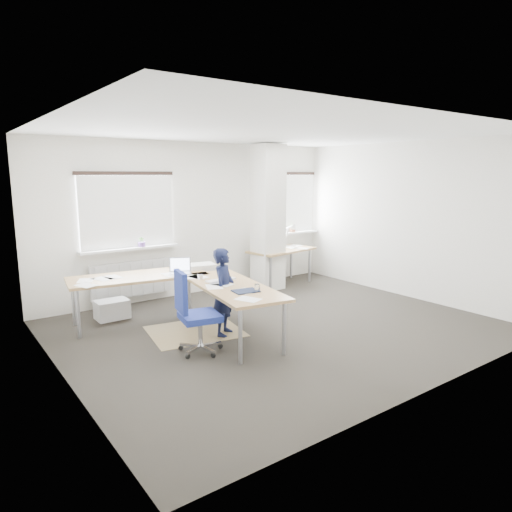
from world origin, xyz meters
TOP-DOWN VIEW (x-y plane):
  - ground at (0.00, 0.00)m, footprint 6.00×6.00m
  - room_shell at (0.18, 0.45)m, footprint 6.04×5.04m
  - floor_mat at (-1.10, 0.55)m, footprint 1.42×1.26m
  - white_crate at (-1.85, 1.84)m, footprint 0.49×0.34m
  - desk_main at (-1.11, 0.74)m, footprint 2.40×2.94m
  - desk_side at (1.72, 2.03)m, footprint 1.49×0.92m
  - task_chair at (-1.45, -0.17)m, footprint 0.59×0.58m
  - person at (-0.81, 0.20)m, footprint 0.53×0.51m

SIDE VIEW (x-z plane):
  - ground at x=0.00m, z-range 0.00..0.00m
  - floor_mat at x=-1.10m, z-range 0.00..0.01m
  - white_crate at x=-1.85m, z-range 0.00..0.29m
  - task_chair at x=-1.45m, z-range -0.24..0.83m
  - person at x=-0.81m, z-range 0.00..1.23m
  - desk_side at x=1.72m, z-range 0.08..1.29m
  - desk_main at x=-1.11m, z-range 0.21..1.17m
  - room_shell at x=0.18m, z-range 0.34..3.16m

